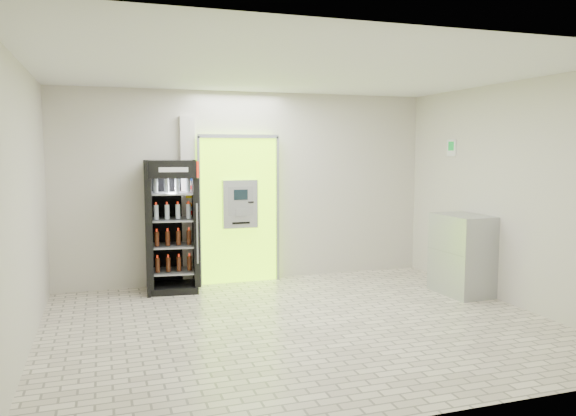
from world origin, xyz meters
name	(u,v)px	position (x,y,z in m)	size (l,w,h in m)	color
ground	(302,325)	(0.00, 0.00, 0.00)	(6.00, 6.00, 0.00)	beige
room_shell	(302,171)	(0.00, 0.00, 1.84)	(6.00, 6.00, 6.00)	beige
atm_assembly	(239,208)	(-0.20, 2.41, 1.17)	(1.30, 0.24, 2.33)	#9EFB0E
pillar	(188,202)	(-0.98, 2.45, 1.30)	(0.22, 0.11, 2.60)	silver
beverage_cooler	(172,229)	(-1.27, 2.17, 0.93)	(0.80, 0.75, 1.94)	black
steel_cabinet	(462,255)	(2.70, 0.64, 0.58)	(0.62, 0.89, 1.16)	#A2A5AA
exit_sign	(452,148)	(2.99, 1.40, 2.12)	(0.02, 0.22, 0.26)	white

